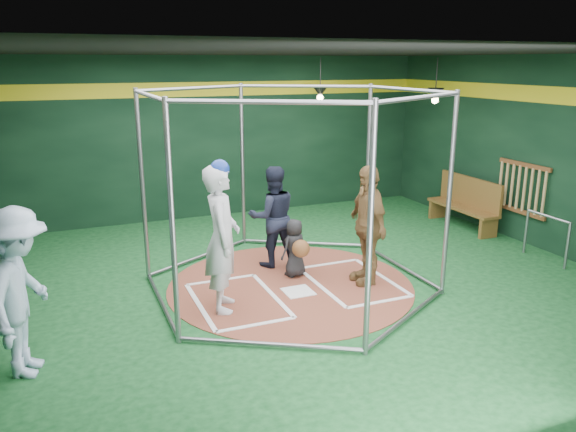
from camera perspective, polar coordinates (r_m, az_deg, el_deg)
name	(u,v)px	position (r m, az deg, el deg)	size (l,w,h in m)	color
room_shell	(290,175)	(8.30, 0.24, 4.20)	(10.10, 9.10, 3.53)	#0D3C18
clay_disc	(290,285)	(8.80, 0.25, -7.04)	(3.80, 3.80, 0.01)	brown
home_plate	(298,291)	(8.55, 1.04, -7.67)	(0.43, 0.43, 0.01)	white
batter_box_left	(237,300)	(8.29, -5.20, -8.51)	(1.17, 1.77, 0.01)	white
batter_box_right	(352,281)	(8.98, 6.51, -6.61)	(1.17, 1.77, 0.01)	white
batting_cage	(291,192)	(8.35, 0.26, 2.48)	(4.05, 4.67, 3.00)	gray
bat_rack	(522,188)	(11.54, 22.64, 2.62)	(0.07, 1.25, 0.98)	brown
pendant_lamp_near	(320,92)	(12.34, 3.29, 12.48)	(0.34, 0.34, 0.90)	black
pendant_lamp_far	(435,94)	(11.91, 14.75, 11.91)	(0.34, 0.34, 0.90)	black
batter_figure	(222,237)	(7.71, -6.73, -2.14)	(0.69, 0.86, 2.12)	#BBBBC2
visitor_leopard	(367,225)	(8.72, 8.06, -0.88)	(1.09, 0.45, 1.86)	#9E7743
catcher_figure	(295,248)	(8.98, 0.76, -3.26)	(0.53, 0.60, 0.95)	black
umpire	(273,217)	(9.39, -1.56, -0.05)	(0.83, 0.65, 1.71)	black
bystander_blue	(20,293)	(6.78, -25.53, -7.05)	(1.23, 0.71, 1.91)	#ABC6E2
dugout_bench	(466,202)	(12.28, 17.61, 1.38)	(0.42, 1.82, 1.06)	brown
steel_railing	(547,230)	(10.69, 24.81, -1.35)	(0.05, 0.96, 0.82)	gray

